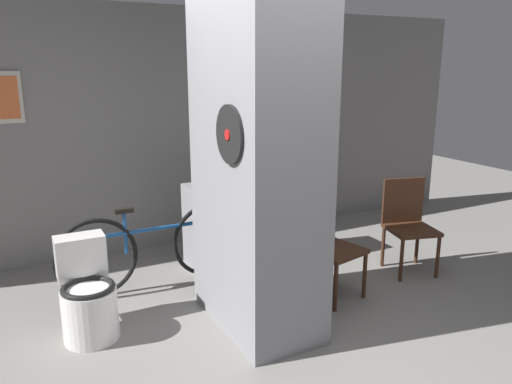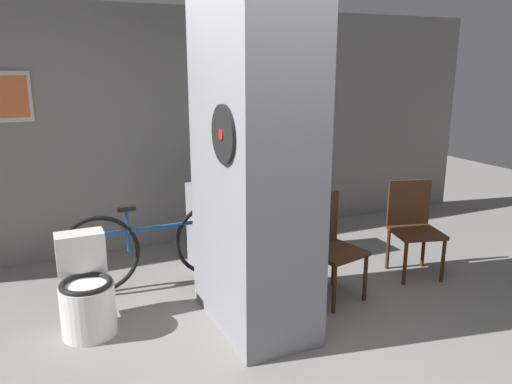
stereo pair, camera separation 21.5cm
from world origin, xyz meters
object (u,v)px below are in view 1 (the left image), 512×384
(toilet, at_px, (88,297))
(bicycle, at_px, (156,247))
(chair_near_pillar, at_px, (328,241))
(chair_by_doorway, at_px, (408,221))
(bottle_tall, at_px, (262,172))

(toilet, bearing_deg, bicycle, 41.00)
(chair_near_pillar, xyz_separation_m, chair_by_doorway, (1.03, 0.11, 0.00))
(chair_near_pillar, distance_m, chair_by_doorway, 1.03)
(chair_by_doorway, relative_size, bottle_tall, 3.57)
(bottle_tall, bearing_deg, chair_near_pillar, -81.42)
(toilet, distance_m, bicycle, 0.94)
(toilet, bearing_deg, bottle_tall, 20.74)
(toilet, distance_m, bottle_tall, 2.09)
(chair_by_doorway, bearing_deg, toilet, -167.87)
(toilet, bearing_deg, chair_by_doorway, -2.77)
(chair_near_pillar, relative_size, bottle_tall, 3.57)
(chair_near_pillar, distance_m, bottle_tall, 1.07)
(chair_by_doorway, bearing_deg, bottle_tall, 158.96)
(chair_by_doorway, relative_size, bicycle, 0.51)
(toilet, distance_m, chair_by_doorway, 3.04)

